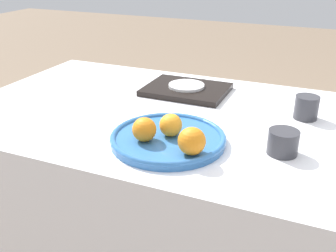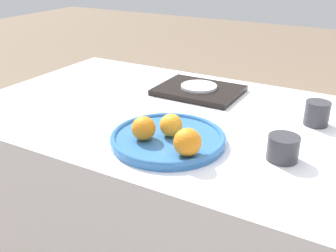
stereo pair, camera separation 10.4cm
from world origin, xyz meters
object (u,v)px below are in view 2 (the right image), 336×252
fruit_platter (168,138)px  serving_tray (199,90)px  orange_2 (187,142)px  orange_1 (171,125)px  side_plate (199,86)px  cup_2 (283,148)px  orange_0 (144,128)px  cup_1 (317,113)px

fruit_platter → serving_tray: fruit_platter is taller
fruit_platter → orange_2: size_ratio=4.50×
orange_1 → orange_2: bearing=-40.9°
side_plate → cup_2: 0.52m
side_plate → cup_2: (0.39, -0.34, 0.01)m
fruit_platter → orange_0: size_ratio=4.90×
side_plate → cup_1: 0.43m
fruit_platter → cup_1: (0.32, 0.32, 0.02)m
cup_2 → orange_0: bearing=-162.9°
orange_2 → serving_tray: (-0.19, 0.47, -0.04)m
orange_2 → cup_2: (0.20, 0.13, -0.02)m
orange_1 → side_plate: (-0.10, 0.39, -0.02)m
orange_1 → cup_2: (0.29, 0.05, -0.02)m
orange_0 → side_plate: (-0.05, 0.45, -0.03)m
orange_0 → orange_1: size_ratio=1.03×
fruit_platter → orange_0: 0.08m
orange_2 → cup_1: orange_2 is taller
serving_tray → cup_2: bearing=-41.3°
serving_tray → cup_1: 0.43m
fruit_platter → orange_1: (0.00, 0.01, 0.04)m
orange_1 → fruit_platter: bearing=-108.7°
orange_0 → fruit_platter: bearing=43.0°
orange_0 → cup_2: orange_0 is taller
fruit_platter → side_plate: 0.42m
cup_2 → serving_tray: bearing=138.7°
orange_2 → fruit_platter: bearing=144.4°
fruit_platter → side_plate: size_ratio=2.41×
orange_2 → cup_1: (0.23, 0.39, -0.02)m
orange_0 → cup_2: (0.34, 0.10, -0.02)m
orange_0 → cup_2: bearing=17.1°
fruit_platter → cup_2: size_ratio=4.01×
side_plate → cup_1: (0.42, -0.08, 0.01)m
serving_tray → side_plate: (0.00, 0.00, 0.01)m
orange_1 → serving_tray: (-0.10, 0.39, -0.04)m
fruit_platter → cup_2: (0.29, 0.06, 0.02)m
serving_tray → cup_2: 0.52m
side_plate → orange_0: bearing=-83.4°
fruit_platter → side_plate: bearing=103.9°
orange_0 → serving_tray: bearing=96.6°
fruit_platter → cup_2: 0.30m
orange_1 → cup_2: bearing=9.7°
orange_0 → orange_2: bearing=-8.3°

